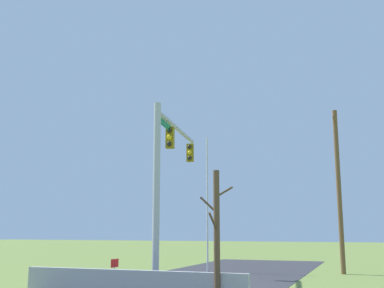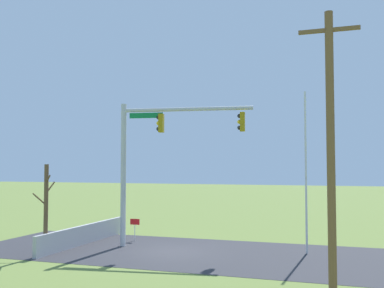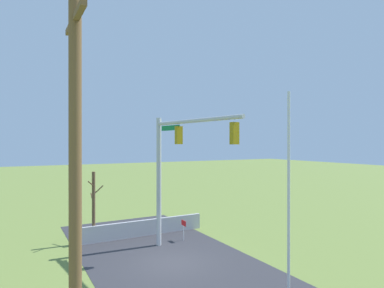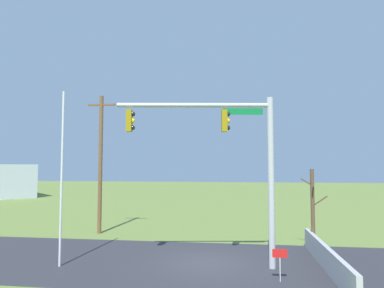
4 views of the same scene
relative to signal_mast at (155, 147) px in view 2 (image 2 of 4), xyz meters
The scene contains 9 objects.
ground_plane 5.32m from the signal_mast, 146.83° to the left, with size 160.00×160.00×0.00m, color olive.
road_surface 7.31m from the signal_mast, behind, with size 28.00×8.00×0.01m, color #2D2D33.
sidewalk_corner 5.81m from the signal_mast, ahead, with size 6.00×6.00×0.01m, color #B7B5AD.
retaining_fence 6.09m from the signal_mast, ahead, with size 0.20×8.22×1.01m, color #A8A8AD.
signal_mast is the anchor object (origin of this frame).
flagpole 7.67m from the signal_mast, behind, with size 0.10×0.10×7.77m, color silver.
utility_pole 11.00m from the signal_mast, 143.20° to the left, with size 1.90×0.26×9.10m.
bare_tree 6.12m from the signal_mast, 40.35° to the left, with size 1.27×1.02×4.25m.
open_sign 4.84m from the signal_mast, 38.64° to the right, with size 0.56×0.04×1.22m.
Camera 2 is at (-7.89, 20.55, 4.14)m, focal length 41.68 mm.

